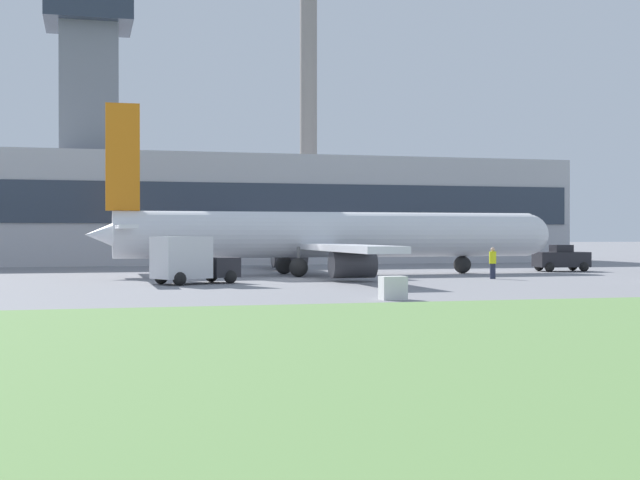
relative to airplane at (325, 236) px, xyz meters
name	(u,v)px	position (x,y,z in m)	size (l,w,h in m)	color
ground_plane	(301,280)	(-2.74, -4.93, -2.47)	(400.00, 400.00, 0.00)	gray
terminal_building	(212,203)	(-3.64, 26.00, 2.93)	(62.05, 14.86, 24.67)	#B2B2B7
smokestack_left	(308,77)	(11.95, 52.20, 19.53)	(2.43, 2.43, 43.80)	gray
airplane	(325,236)	(0.00, 0.00, 0.00)	(30.23, 29.57, 10.41)	silver
pushback_tug	(561,259)	(17.38, 1.22, -1.65)	(3.76, 2.57, 1.84)	#232328
baggage_truck	(190,261)	(-9.39, -7.96, -1.29)	(4.82, 3.67, 2.47)	#232328
ground_crew_person	(493,263)	(8.18, -7.05, -1.54)	(0.48, 0.48, 1.83)	#23283D
utility_cabinet	(393,288)	(-2.85, -20.94, -2.01)	(1.00, 0.75, 0.94)	silver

